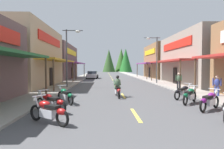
{
  "coord_description": "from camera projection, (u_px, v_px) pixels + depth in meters",
  "views": [
    {
      "loc": [
        -1.39,
        -0.22,
        2.14
      ],
      "look_at": [
        -0.07,
        31.97,
        0.85
      ],
      "focal_mm": 29.24,
      "sensor_mm": 36.0,
      "label": 1
    }
  ],
  "objects": [
    {
      "name": "treeline_backdrop",
      "position": [
        119.0,
        61.0,
        85.29
      ],
      "size": [
        13.42,
        11.75,
        11.11
      ],
      "color": "#325C23",
      "rests_on": "ground"
    },
    {
      "name": "sidewalk_left",
      "position": [
        80.0,
        78.0,
        34.84
      ],
      "size": [
        2.43,
        99.57,
        0.12
      ],
      "primitive_type": "cube",
      "color": "gray",
      "rests_on": "ground"
    },
    {
      "name": "motorcycle_parked_right_3",
      "position": [
        183.0,
        92.0,
        12.32
      ],
      "size": [
        1.8,
        1.32,
        1.04
      ],
      "rotation": [
        0.0,
        0.0,
        0.62
      ],
      "color": "black",
      "rests_on": "ground"
    },
    {
      "name": "centerline_dashes",
      "position": [
        111.0,
        77.0,
        39.03
      ],
      "size": [
        0.16,
        76.33,
        0.01
      ],
      "color": "#E0C64C",
      "rests_on": "ground"
    },
    {
      "name": "storefront_left_far",
      "position": [
        50.0,
        62.0,
        32.96
      ],
      "size": [
        9.83,
        12.97,
        6.15
      ],
      "color": "brown",
      "rests_on": "ground"
    },
    {
      "name": "motorcycle_parked_right_2",
      "position": [
        190.0,
        95.0,
        10.74
      ],
      "size": [
        1.55,
        1.61,
        1.04
      ],
      "rotation": [
        0.0,
        0.0,
        0.81
      ],
      "color": "black",
      "rests_on": "ground"
    },
    {
      "name": "pedestrian_by_shop",
      "position": [
        179.0,
        80.0,
        17.23
      ],
      "size": [
        0.49,
        0.41,
        1.63
      ],
      "rotation": [
        0.0,
        0.0,
        4.14
      ],
      "color": "black",
      "rests_on": "ground"
    },
    {
      "name": "ground",
      "position": [
        112.0,
        79.0,
        35.1
      ],
      "size": [
        9.82,
        99.57,
        0.1
      ],
      "primitive_type": "cube",
      "color": "#4C4C4F"
    },
    {
      "name": "storefront_right_far",
      "position": [
        169.0,
        62.0,
        35.38
      ],
      "size": [
        9.64,
        10.63,
        6.47
      ],
      "color": "olive",
      "rests_on": "ground"
    },
    {
      "name": "storefront_right_middle",
      "position": [
        205.0,
        59.0,
        22.55
      ],
      "size": [
        9.17,
        12.08,
        6.25
      ],
      "color": "gray",
      "rests_on": "ground"
    },
    {
      "name": "parked_car_curbside",
      "position": [
        92.0,
        75.0,
        34.82
      ],
      "size": [
        2.15,
        4.35,
        1.4
      ],
      "rotation": [
        0.0,
        0.0,
        1.54
      ],
      "color": "silver",
      "rests_on": "ground"
    },
    {
      "name": "motorcycle_parked_right_1",
      "position": [
        210.0,
        100.0,
        9.07
      ],
      "size": [
        1.76,
        1.38,
        1.04
      ],
      "rotation": [
        0.0,
        0.0,
        0.65
      ],
      "color": "black",
      "rests_on": "ground"
    },
    {
      "name": "streetlamp_right",
      "position": [
        154.0,
        53.0,
        23.28
      ],
      "size": [
        2.07,
        0.3,
        5.99
      ],
      "color": "#474C51",
      "rests_on": "ground"
    },
    {
      "name": "motorcycle_parked_left_1",
      "position": [
        51.0,
        102.0,
        8.62
      ],
      "size": [
        1.81,
        1.32,
        1.04
      ],
      "rotation": [
        0.0,
        0.0,
        2.53
      ],
      "color": "black",
      "rests_on": "ground"
    },
    {
      "name": "motorcycle_parked_left_0",
      "position": [
        49.0,
        111.0,
        6.88
      ],
      "size": [
        1.83,
        1.28,
        1.04
      ],
      "rotation": [
        0.0,
        0.0,
        2.55
      ],
      "color": "black",
      "rests_on": "ground"
    },
    {
      "name": "sidewalk_right",
      "position": [
        143.0,
        78.0,
        35.34
      ],
      "size": [
        2.43,
        99.57,
        0.12
      ],
      "primitive_type": "cube",
      "color": "#9E9991",
      "rests_on": "ground"
    },
    {
      "name": "pedestrian_browsing",
      "position": [
        217.0,
        85.0,
        12.84
      ],
      "size": [
        0.49,
        0.42,
        1.58
      ],
      "rotation": [
        0.0,
        0.0,
        0.97
      ],
      "color": "#333F8C",
      "rests_on": "ground"
    },
    {
      "name": "streetlamp_left",
      "position": [
        70.0,
        50.0,
        18.8
      ],
      "size": [
        2.07,
        0.3,
        6.02
      ],
      "color": "#474C51",
      "rests_on": "ground"
    },
    {
      "name": "rider_cruising_lead",
      "position": [
        117.0,
        88.0,
        13.04
      ],
      "size": [
        0.6,
        2.14,
        1.57
      ],
      "rotation": [
        0.0,
        0.0,
        1.64
      ],
      "color": "black",
      "rests_on": "ground"
    },
    {
      "name": "storefront_left_middle",
      "position": [
        14.0,
        57.0,
        19.96
      ],
      "size": [
        9.82,
        10.99,
        6.57
      ],
      "color": "tan",
      "rests_on": "ground"
    },
    {
      "name": "motorcycle_parked_left_2",
      "position": [
        65.0,
        95.0,
        10.75
      ],
      "size": [
        1.32,
        1.81,
        1.04
      ],
      "rotation": [
        0.0,
        0.0,
        2.19
      ],
      "color": "black",
      "rests_on": "ground"
    }
  ]
}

